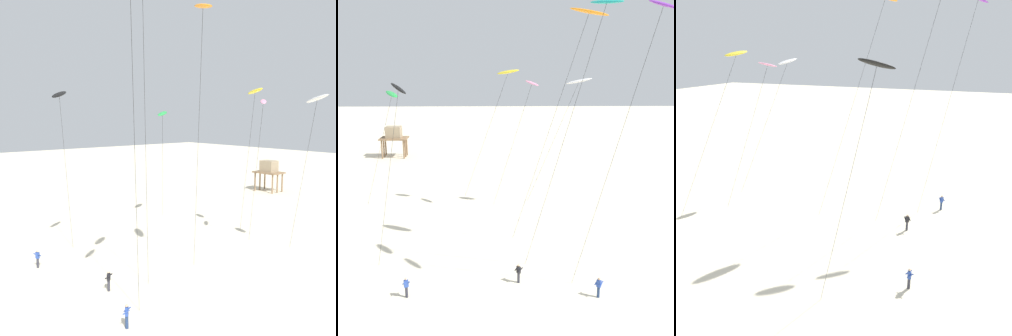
{
  "view_description": "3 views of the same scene",
  "coord_description": "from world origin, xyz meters",
  "views": [
    {
      "loc": [
        28.57,
        -14.16,
        14.15
      ],
      "look_at": [
        -0.2,
        9.59,
        9.5
      ],
      "focal_mm": 47.74,
      "sensor_mm": 36.0,
      "label": 1
    },
    {
      "loc": [
        -2.38,
        -29.52,
        18.37
      ],
      "look_at": [
        -1.71,
        7.42,
        8.87
      ],
      "focal_mm": 47.94,
      "sensor_mm": 36.0,
      "label": 2
    },
    {
      "loc": [
        -31.7,
        -2.22,
        16.58
      ],
      "look_at": [
        -1.11,
        10.34,
        5.66
      ],
      "focal_mm": 38.11,
      "sensor_mm": 36.0,
      "label": 3
    }
  ],
  "objects": [
    {
      "name": "kite_purple",
      "position": [
        7.99,
        0.19,
        20.9
      ],
      "size": [
        5.36,
        4.75,
        21.79
      ],
      "color": "purple",
      "rests_on": "ground"
    },
    {
      "name": "kite_white",
      "position": [
        6.58,
        20.81,
        15.25
      ],
      "size": [
        6.78,
        5.17,
        15.85
      ],
      "color": "white",
      "rests_on": "ground"
    },
    {
      "name": "stilt_house",
      "position": [
        -21.16,
        50.4,
        4.05
      ],
      "size": [
        4.85,
        3.49,
        5.61
      ],
      "color": "#846647",
      "rests_on": "ground"
    },
    {
      "name": "kite_yellow",
      "position": [
        -1.27,
        21.98,
        16.19
      ],
      "size": [
        6.97,
        5.38,
        16.75
      ],
      "color": "yellow",
      "rests_on": "ground"
    },
    {
      "name": "kite_orange",
      "position": [
        4.98,
        8.51,
        21.45
      ],
      "size": [
        7.64,
        6.02,
        22.12
      ],
      "color": "orange",
      "rests_on": "ground"
    },
    {
      "name": "kite_black",
      "position": [
        -9.88,
        4.59,
        15.61
      ],
      "size": [
        4.22,
        3.86,
        16.33
      ],
      "color": "black",
      "rests_on": "ground"
    },
    {
      "name": "kite_pink",
      "position": [
        1.27,
        20.13,
        14.9
      ],
      "size": [
        5.23,
        4.49,
        15.52
      ],
      "color": "pink",
      "rests_on": "ground"
    },
    {
      "name": "ground_plane",
      "position": [
        0.0,
        0.0,
        0.0
      ],
      "size": [
        260.0,
        260.0,
        0.0
      ],
      "primitive_type": "plane",
      "color": "beige"
    },
    {
      "name": "kite_flyer_middle",
      "position": [
        5.33,
        1.51,
        0.89
      ],
      "size": [
        0.73,
        0.73,
        1.67
      ],
      "color": "navy",
      "rests_on": "ground"
    },
    {
      "name": "kite_green",
      "position": [
        -14.01,
        20.12,
        13.93
      ],
      "size": [
        5.84,
        5.23,
        14.42
      ],
      "color": "green",
      "rests_on": "ground"
    },
    {
      "name": "kite_flyer_furthest",
      "position": [
        -0.74,
        3.91,
        0.89
      ],
      "size": [
        0.72,
        0.73,
        1.67
      ],
      "color": "#33333D",
      "rests_on": "ground"
    },
    {
      "name": "kite_flyer_nearest",
      "position": [
        -9.51,
        1.78,
        0.89
      ],
      "size": [
        0.7,
        0.69,
        1.67
      ],
      "color": "#33333D",
      "rests_on": "ground"
    },
    {
      "name": "kite_teal",
      "position": [
        5.11,
        3.14,
        21.56
      ],
      "size": [
        6.4,
        5.55,
        22.06
      ],
      "color": "teal",
      "rests_on": "ground"
    }
  ]
}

